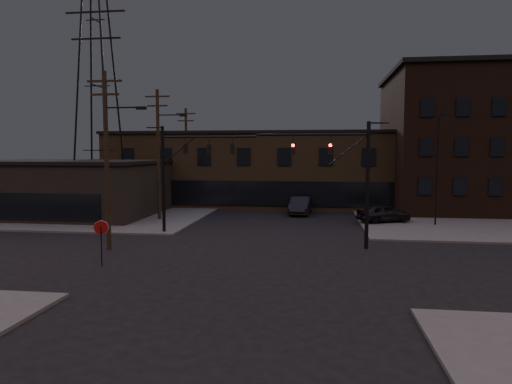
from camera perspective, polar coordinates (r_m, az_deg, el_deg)
ground at (r=25.61m, az=-0.14°, el=-8.78°), size 140.00×140.00×0.00m
sidewalk_ne at (r=50.57m, az=29.26°, el=-2.44°), size 30.00×30.00×0.15m
sidewalk_nw at (r=53.45m, az=-20.72°, el=-1.75°), size 30.00×30.00×0.15m
building_row at (r=52.78m, az=4.03°, el=2.77°), size 40.00×12.00×8.00m
building_right at (r=53.94m, az=28.03°, el=5.42°), size 22.00×16.00×14.00m
building_left at (r=47.03m, az=-22.15°, el=0.28°), size 16.00×12.00×5.00m
traffic_signal_near at (r=29.22m, az=11.56°, el=2.62°), size 7.12×0.24×8.00m
traffic_signal_far at (r=34.18m, az=-9.52°, el=3.14°), size 7.12×0.24×8.00m
stop_sign at (r=25.72m, az=-18.79°, el=-4.80°), size 0.72×0.33×2.48m
utility_pole_near at (r=29.56m, az=-18.07°, el=4.32°), size 3.70×0.28×11.00m
utility_pole_mid at (r=41.03m, az=-12.03°, el=4.97°), size 3.70×0.28×11.50m
utility_pole_far at (r=52.78m, az=-8.70°, el=4.66°), size 2.20×0.28×11.00m
transmission_tower at (r=48.12m, az=-19.23°, el=12.41°), size 7.00×7.00×25.00m
lot_light_a at (r=39.81m, az=21.73°, el=3.83°), size 1.50×0.28×9.14m
lot_light_b at (r=46.34m, az=27.46°, el=3.75°), size 1.50×0.28×9.14m
parked_car_lot_a at (r=40.25m, az=15.67°, el=-2.54°), size 4.89×3.40×1.54m
parked_car_lot_b at (r=50.50m, az=20.53°, el=-1.21°), size 5.41×3.95×1.45m
car_crossing at (r=44.87m, az=5.60°, el=-1.68°), size 2.25×5.35×1.72m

